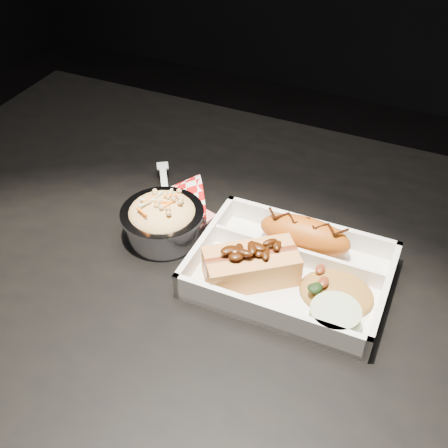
{
  "coord_description": "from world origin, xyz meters",
  "views": [
    {
      "loc": [
        0.21,
        -0.5,
        1.28
      ],
      "look_at": [
        -0.02,
        0.01,
        0.81
      ],
      "focal_mm": 45.0,
      "sensor_mm": 36.0,
      "label": 1
    }
  ],
  "objects_px": {
    "hotdog": "(251,264)",
    "dining_table": "(235,311)",
    "foil_coleslaw_cup": "(163,218)",
    "fried_pastry": "(305,235)",
    "napkin_fork": "(166,202)",
    "food_tray": "(290,273)"
  },
  "relations": [
    {
      "from": "hotdog",
      "to": "food_tray",
      "type": "bearing_deg",
      "value": -6.36
    },
    {
      "from": "food_tray",
      "to": "hotdog",
      "type": "relative_size",
      "value": 1.94
    },
    {
      "from": "hotdog",
      "to": "napkin_fork",
      "type": "distance_m",
      "value": 0.19
    },
    {
      "from": "dining_table",
      "to": "foil_coleslaw_cup",
      "type": "distance_m",
      "value": 0.17
    },
    {
      "from": "hotdog",
      "to": "dining_table",
      "type": "bearing_deg",
      "value": 111.61
    },
    {
      "from": "dining_table",
      "to": "foil_coleslaw_cup",
      "type": "xyz_separation_m",
      "value": [
        -0.12,
        0.01,
        0.12
      ]
    },
    {
      "from": "food_tray",
      "to": "hotdog",
      "type": "height_order",
      "value": "hotdog"
    },
    {
      "from": "fried_pastry",
      "to": "napkin_fork",
      "type": "distance_m",
      "value": 0.22
    },
    {
      "from": "food_tray",
      "to": "fried_pastry",
      "type": "distance_m",
      "value": 0.06
    },
    {
      "from": "fried_pastry",
      "to": "napkin_fork",
      "type": "relative_size",
      "value": 0.79
    },
    {
      "from": "fried_pastry",
      "to": "hotdog",
      "type": "relative_size",
      "value": 0.98
    },
    {
      "from": "food_tray",
      "to": "napkin_fork",
      "type": "distance_m",
      "value": 0.23
    },
    {
      "from": "dining_table",
      "to": "fried_pastry",
      "type": "distance_m",
      "value": 0.16
    },
    {
      "from": "food_tray",
      "to": "napkin_fork",
      "type": "relative_size",
      "value": 1.57
    },
    {
      "from": "dining_table",
      "to": "napkin_fork",
      "type": "xyz_separation_m",
      "value": [
        -0.14,
        0.07,
        0.11
      ]
    },
    {
      "from": "food_tray",
      "to": "hotdog",
      "type": "xyz_separation_m",
      "value": [
        -0.04,
        -0.03,
        0.02
      ]
    },
    {
      "from": "food_tray",
      "to": "foil_coleslaw_cup",
      "type": "relative_size",
      "value": 2.15
    },
    {
      "from": "food_tray",
      "to": "napkin_fork",
      "type": "xyz_separation_m",
      "value": [
        -0.22,
        0.06,
        0.01
      ]
    },
    {
      "from": "food_tray",
      "to": "fried_pastry",
      "type": "relative_size",
      "value": 1.97
    },
    {
      "from": "dining_table",
      "to": "food_tray",
      "type": "xyz_separation_m",
      "value": [
        0.07,
        0.01,
        0.1
      ]
    },
    {
      "from": "food_tray",
      "to": "hotdog",
      "type": "bearing_deg",
      "value": -149.23
    },
    {
      "from": "dining_table",
      "to": "fried_pastry",
      "type": "xyz_separation_m",
      "value": [
        0.07,
        0.06,
        0.12
      ]
    }
  ]
}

